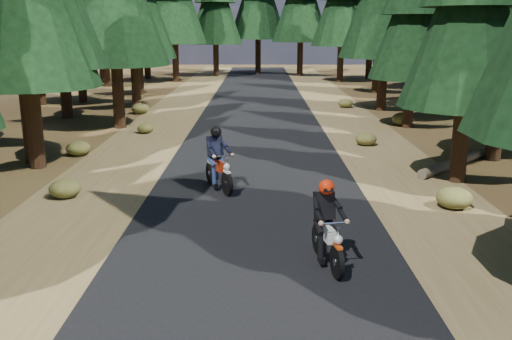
{
  "coord_description": "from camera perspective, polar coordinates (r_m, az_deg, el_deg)",
  "views": [
    {
      "loc": [
        0.06,
        -12.15,
        4.53
      ],
      "look_at": [
        0.0,
        1.5,
        1.1
      ],
      "focal_mm": 40.0,
      "sensor_mm": 36.0,
      "label": 1
    }
  ],
  "objects": [
    {
      "name": "rider_follow",
      "position": [
        16.23,
        -3.76,
        0.08
      ],
      "size": [
        1.38,
        2.09,
        1.8
      ],
      "rotation": [
        0.0,
        0.0,
        3.57
      ],
      "color": "#A0250A",
      "rests_on": "road"
    },
    {
      "name": "road",
      "position": [
        17.74,
        0.05,
        -0.68
      ],
      "size": [
        6.0,
        100.0,
        0.01
      ],
      "primitive_type": "cube",
      "color": "black",
      "rests_on": "ground"
    },
    {
      "name": "understory_shrubs",
      "position": [
        19.89,
        1.19,
        1.73
      ],
      "size": [
        14.34,
        30.55,
        0.62
      ],
      "color": "#474C1E",
      "rests_on": "ground"
    },
    {
      "name": "ground",
      "position": [
        12.97,
        -0.03,
        -6.34
      ],
      "size": [
        120.0,
        120.0,
        0.0
      ],
      "primitive_type": "plane",
      "color": "#402A16",
      "rests_on": "ground"
    },
    {
      "name": "log_near",
      "position": [
        20.72,
        20.08,
        1.05
      ],
      "size": [
        4.31,
        4.52,
        0.32
      ],
      "primitive_type": "cylinder",
      "rotation": [
        0.0,
        1.57,
        0.81
      ],
      "color": "#4C4233",
      "rests_on": "ground"
    },
    {
      "name": "shoulder_r",
      "position": [
        18.31,
        14.6,
        -0.68
      ],
      "size": [
        3.2,
        100.0,
        0.01
      ],
      "primitive_type": "cube",
      "color": "brown",
      "rests_on": "ground"
    },
    {
      "name": "shoulder_l",
      "position": [
        18.34,
        -14.47,
        -0.65
      ],
      "size": [
        3.2,
        100.0,
        0.01
      ],
      "primitive_type": "cube",
      "color": "brown",
      "rests_on": "ground"
    },
    {
      "name": "rider_lead",
      "position": [
        11.18,
        7.17,
        -6.77
      ],
      "size": [
        0.9,
        1.96,
        1.69
      ],
      "rotation": [
        0.0,
        0.0,
        3.33
      ],
      "color": "beige",
      "rests_on": "road"
    }
  ]
}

